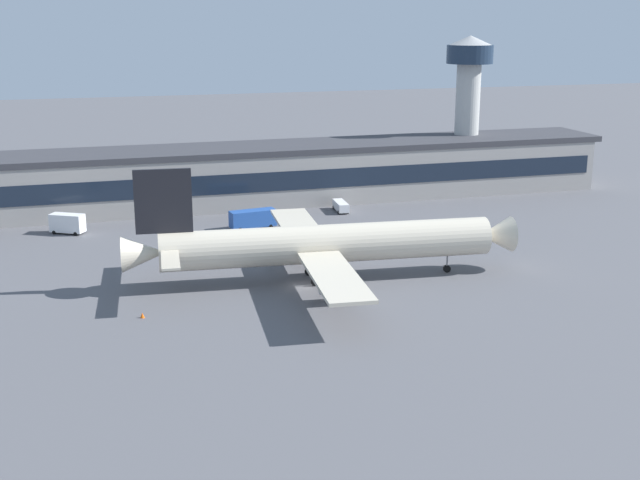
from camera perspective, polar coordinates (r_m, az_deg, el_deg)
ground_plane at (r=119.59m, az=-1.19°, el=-3.19°), size 600.00×600.00×0.00m
terminal_building at (r=170.99m, az=-6.20°, el=4.40°), size 163.29×16.60×11.86m
airliner at (r=120.81m, az=0.12°, el=-0.28°), size 58.10×49.69×17.34m
control_tower at (r=189.30m, az=10.12°, el=9.82°), size 10.18×10.18×33.39m
stair_truck at (r=154.31m, az=-16.91°, el=1.14°), size 6.39×5.11×3.55m
belt_loader at (r=164.88m, az=1.42°, el=2.38°), size 2.52×6.54×1.95m
fuel_truck at (r=151.90m, az=-4.69°, el=1.50°), size 8.70×3.91×3.35m
traffic_cone_0 at (r=109.71m, az=-12.09°, el=-5.07°), size 0.57×0.57×0.71m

